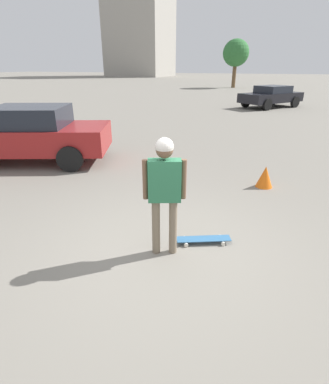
{
  "coord_description": "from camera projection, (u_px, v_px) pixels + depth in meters",
  "views": [
    {
      "loc": [
        3.56,
        1.43,
        2.62
      ],
      "look_at": [
        0.0,
        0.0,
        0.99
      ],
      "focal_mm": 28.0,
      "sensor_mm": 36.0,
      "label": 1
    }
  ],
  "objects": [
    {
      "name": "ground_plane",
      "position": [
        164.0,
        252.0,
        4.56
      ],
      "size": [
        220.0,
        220.0,
        0.0
      ],
      "primitive_type": "plane",
      "color": "gray"
    },
    {
      "name": "person",
      "position": [
        164.0,
        183.0,
        4.12
      ],
      "size": [
        0.36,
        0.56,
        1.76
      ],
      "rotation": [
        0.0,
        0.0,
        1.97
      ],
      "color": "#7A6B56",
      "rests_on": "ground_plane"
    },
    {
      "name": "skateboard",
      "position": [
        204.0,
        239.0,
        4.77
      ],
      "size": [
        0.53,
        0.85,
        0.08
      ],
      "rotation": [
        0.0,
        0.0,
        -1.13
      ],
      "color": "#336693",
      "rests_on": "ground_plane"
    },
    {
      "name": "car_parked_near",
      "position": [
        29.0,
        134.0,
        8.55
      ],
      "size": [
        3.49,
        4.83,
        1.58
      ],
      "rotation": [
        0.0,
        0.0,
        -1.17
      ],
      "color": "maroon",
      "rests_on": "ground_plane"
    },
    {
      "name": "car_parked_far",
      "position": [
        271.0,
        96.0,
        19.92
      ],
      "size": [
        4.64,
        4.07,
        1.39
      ],
      "rotation": [
        0.0,
        0.0,
        -0.63
      ],
      "color": "black",
      "rests_on": "ground_plane"
    },
    {
      "name": "building_block_distant",
      "position": [
        140.0,
        25.0,
        73.33
      ],
      "size": [
        13.66,
        13.97,
        23.7
      ],
      "color": "#9E998E",
      "rests_on": "ground_plane"
    },
    {
      "name": "tree_distant",
      "position": [
        236.0,
        53.0,
        36.54
      ],
      "size": [
        3.18,
        3.18,
        5.62
      ],
      "color": "brown",
      "rests_on": "ground_plane"
    },
    {
      "name": "traffic_cone",
      "position": [
        265.0,
        177.0,
        6.91
      ],
      "size": [
        0.38,
        0.38,
        0.49
      ],
      "color": "orange",
      "rests_on": "ground_plane"
    }
  ]
}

